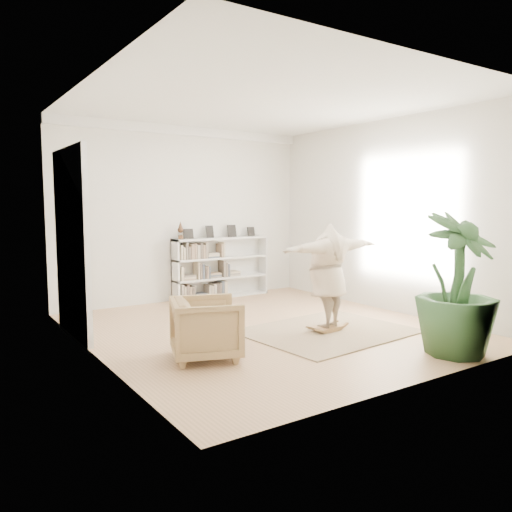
{
  "coord_description": "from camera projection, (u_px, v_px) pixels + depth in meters",
  "views": [
    {
      "loc": [
        -4.55,
        -6.53,
        2.02
      ],
      "look_at": [
        0.06,
        0.4,
        1.15
      ],
      "focal_mm": 35.0,
      "sensor_mm": 36.0,
      "label": 1
    }
  ],
  "objects": [
    {
      "name": "doors",
      "position": [
        72.0,
        245.0,
        7.56
      ],
      "size": [
        0.09,
        1.78,
        2.92
      ],
      "color": "white",
      "rests_on": "floor"
    },
    {
      "name": "rug",
      "position": [
        327.0,
        331.0,
        7.91
      ],
      "size": [
        2.67,
        2.22,
        0.02
      ],
      "primitive_type": "cube",
      "rotation": [
        0.0,
        0.0,
        0.09
      ],
      "color": "tan",
      "rests_on": "floor"
    },
    {
      "name": "room_shell",
      "position": [
        185.0,
        131.0,
        10.19
      ],
      "size": [
        6.0,
        6.0,
        6.0
      ],
      "color": "silver",
      "rests_on": "floor"
    },
    {
      "name": "armchair",
      "position": [
        206.0,
        328.0,
        6.52
      ],
      "size": [
        1.12,
        1.1,
        0.81
      ],
      "primitive_type": "imported",
      "rotation": [
        0.0,
        0.0,
        1.23
      ],
      "color": "tan",
      "rests_on": "floor"
    },
    {
      "name": "person",
      "position": [
        328.0,
        273.0,
        7.81
      ],
      "size": [
        2.05,
        0.72,
        1.63
      ],
      "primitive_type": "imported",
      "rotation": [
        0.0,
        0.0,
        3.23
      ],
      "color": "beige",
      "rests_on": "rocker_board"
    },
    {
      "name": "houseplant",
      "position": [
        457.0,
        284.0,
        6.63
      ],
      "size": [
        1.13,
        1.13,
        1.92
      ],
      "primitive_type": "imported",
      "rotation": [
        0.0,
        0.0,
        0.06
      ],
      "color": "#294E27",
      "rests_on": "floor"
    },
    {
      "name": "rocker_board",
      "position": [
        327.0,
        328.0,
        7.9
      ],
      "size": [
        0.51,
        0.34,
        0.1
      ],
      "rotation": [
        0.0,
        0.0,
        0.09
      ],
      "color": "brown",
      "rests_on": "rug"
    },
    {
      "name": "floor",
      "position": [
        267.0,
        328.0,
        8.12
      ],
      "size": [
        6.0,
        6.0,
        0.0
      ],
      "primitive_type": "plane",
      "color": "tan",
      "rests_on": "ground"
    },
    {
      "name": "bookshelf",
      "position": [
        221.0,
        268.0,
        10.8
      ],
      "size": [
        2.2,
        0.35,
        1.64
      ],
      "color": "silver",
      "rests_on": "floor"
    }
  ]
}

